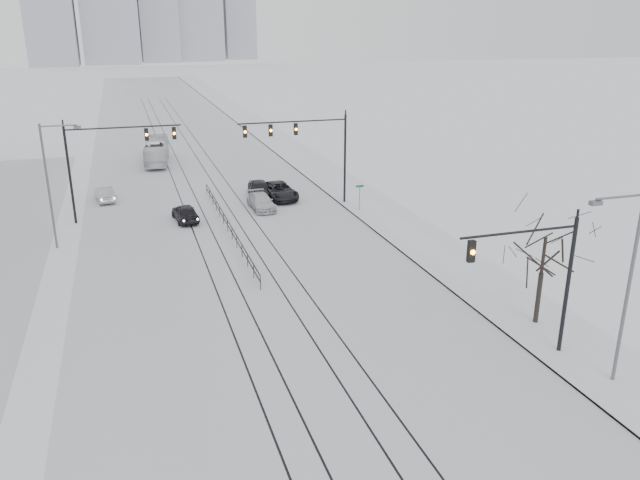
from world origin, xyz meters
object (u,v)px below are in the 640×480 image
at_px(sedan_sb_inner, 185,213).
at_px(sedan_nb_far, 260,189).
at_px(traffic_mast_near, 541,271).
at_px(sedan_nb_front, 279,191).
at_px(sedan_sb_outer, 105,194).
at_px(sedan_nb_right, 261,202).
at_px(bare_tree, 545,246).
at_px(box_truck, 157,151).

height_order(sedan_sb_inner, sedan_nb_far, sedan_nb_far).
height_order(traffic_mast_near, sedan_nb_far, traffic_mast_near).
xyz_separation_m(traffic_mast_near, sedan_nb_front, (-4.58, 32.28, -3.79)).
height_order(traffic_mast_near, sedan_sb_outer, traffic_mast_near).
xyz_separation_m(traffic_mast_near, sedan_sb_outer, (-20.06, 36.33, -3.90)).
bearing_deg(sedan_nb_far, sedan_nb_right, -98.54).
distance_m(bare_tree, box_truck, 51.89).
bearing_deg(sedan_sb_outer, box_truck, -118.76).
xyz_separation_m(traffic_mast_near, box_truck, (-14.36, 52.01, -3.17)).
height_order(sedan_sb_inner, sedan_nb_right, sedan_sb_inner).
distance_m(sedan_nb_front, box_truck, 22.03).
xyz_separation_m(sedan_sb_outer, sedan_nb_front, (15.49, -4.05, 0.10)).
relative_size(sedan_sb_outer, sedan_nb_far, 0.88).
distance_m(bare_tree, sedan_sb_inner, 29.78).
bearing_deg(sedan_sb_outer, bare_tree, 115.22).
relative_size(traffic_mast_near, bare_tree, 1.15).
bearing_deg(sedan_nb_front, sedan_nb_far, 140.16).
bearing_deg(box_truck, sedan_sb_inner, 98.01).
height_order(sedan_nb_right, sedan_nb_far, sedan_nb_far).
height_order(bare_tree, sedan_sb_outer, bare_tree).
bearing_deg(traffic_mast_near, box_truck, 105.44).
height_order(sedan_nb_front, sedan_nb_right, sedan_nb_front).
bearing_deg(sedan_nb_front, sedan_sb_inner, -157.39).
relative_size(bare_tree, box_truck, 0.61).
bearing_deg(bare_tree, sedan_nb_front, 103.42).
bearing_deg(bare_tree, sedan_sb_outer, 124.00).
bearing_deg(bare_tree, sedan_nb_right, 109.43).
bearing_deg(sedan_sb_inner, sedan_nb_far, -148.98).
relative_size(bare_tree, sedan_sb_inner, 1.45).
bearing_deg(sedan_sb_inner, sedan_nb_front, -159.56).
height_order(sedan_sb_inner, sedan_sb_outer, sedan_sb_inner).
bearing_deg(box_truck, sedan_nb_far, 120.18).
xyz_separation_m(sedan_nb_front, box_truck, (-9.79, 19.72, 0.63)).
bearing_deg(bare_tree, sedan_nb_far, 105.71).
distance_m(bare_tree, sedan_nb_far, 31.82).
relative_size(sedan_sb_outer, box_truck, 0.40).
distance_m(sedan_sb_inner, sedan_nb_far, 9.39).
relative_size(sedan_sb_inner, sedan_nb_right, 0.92).
relative_size(bare_tree, sedan_nb_right, 1.33).
relative_size(sedan_sb_inner, sedan_nb_far, 0.92).
height_order(sedan_nb_far, box_truck, box_truck).
height_order(bare_tree, sedan_nb_right, bare_tree).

